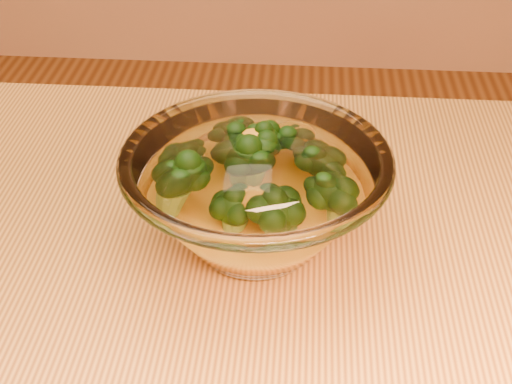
# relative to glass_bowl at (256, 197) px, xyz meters

# --- Properties ---
(glass_bowl) EXTENTS (0.22, 0.22, 0.10)m
(glass_bowl) POSITION_rel_glass_bowl_xyz_m (0.00, 0.00, 0.00)
(glass_bowl) COLOR white
(glass_bowl) RESTS_ON table
(cheese_sauce) EXTENTS (0.13, 0.13, 0.04)m
(cheese_sauce) POSITION_rel_glass_bowl_xyz_m (0.00, -0.00, -0.02)
(cheese_sauce) COLOR yellow
(cheese_sauce) RESTS_ON glass_bowl
(broccoli_heap) EXTENTS (0.16, 0.14, 0.07)m
(broccoli_heap) POSITION_rel_glass_bowl_xyz_m (-0.00, 0.01, 0.02)
(broccoli_heap) COLOR black
(broccoli_heap) RESTS_ON cheese_sauce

